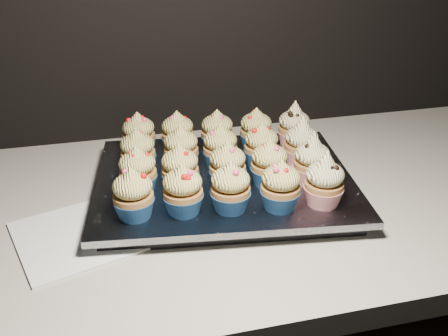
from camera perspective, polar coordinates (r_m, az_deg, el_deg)
worktop at (r=0.88m, az=-13.38°, el=-5.83°), size 2.44×0.64×0.04m
napkin at (r=0.82m, az=-16.26°, el=-7.39°), size 0.23×0.23×0.00m
baking_tray at (r=0.89m, az=0.00°, el=-2.22°), size 0.45×0.37×0.02m
foil_lining at (r=0.89m, az=0.00°, el=-1.26°), size 0.49×0.41×0.01m
cupcake_0 at (r=0.76m, az=-10.34°, el=-3.04°), size 0.06×0.06×0.08m
cupcake_1 at (r=0.77m, az=-4.73°, el=-2.61°), size 0.06×0.06×0.08m
cupcake_2 at (r=0.77m, az=0.75°, el=-2.33°), size 0.06×0.06×0.08m
cupcake_3 at (r=0.78m, az=6.48°, el=-2.12°), size 0.06×0.06×0.08m
cupcake_4 at (r=0.80m, az=11.39°, el=-1.55°), size 0.06×0.06×0.10m
cupcake_5 at (r=0.83m, az=-9.83°, el=-0.39°), size 0.06×0.06×0.08m
cupcake_6 at (r=0.83m, az=-5.04°, el=-0.13°), size 0.06×0.06×0.08m
cupcake_7 at (r=0.83m, az=0.42°, el=0.19°), size 0.06×0.06×0.08m
cupcake_8 at (r=0.84m, az=5.17°, el=0.44°), size 0.06×0.06×0.08m
cupcake_9 at (r=0.86m, az=10.00°, el=0.78°), size 0.06×0.06×0.10m
cupcake_10 at (r=0.90m, az=-9.81°, el=1.81°), size 0.06×0.06×0.08m
cupcake_11 at (r=0.90m, az=-4.93°, el=2.18°), size 0.06×0.06×0.08m
cupcake_12 at (r=0.90m, az=-0.42°, el=2.35°), size 0.06×0.06×0.08m
cupcake_13 at (r=0.91m, az=4.29°, el=2.50°), size 0.06×0.06×0.08m
cupcake_14 at (r=0.92m, az=8.82°, el=2.80°), size 0.06×0.06×0.10m
cupcake_15 at (r=0.97m, az=-9.70°, el=3.77°), size 0.06×0.06×0.08m
cupcake_16 at (r=0.96m, az=-5.31°, el=3.96°), size 0.06×0.06×0.08m
cupcake_17 at (r=0.97m, az=-0.79°, el=4.15°), size 0.06×0.06×0.08m
cupcake_18 at (r=0.98m, az=3.67°, el=4.34°), size 0.06×0.06×0.08m
cupcake_19 at (r=0.99m, az=7.99°, el=4.70°), size 0.06×0.06×0.10m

